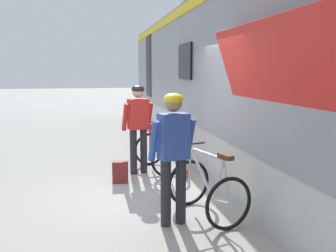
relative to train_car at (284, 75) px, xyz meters
The scene contains 8 objects.
ground_plane 3.49m from the train_car, 160.66° to the right, with size 80.00×80.00×0.00m, color #A09E99.
train_car is the anchor object (origin of this frame).
cyclist_near_in_blue 3.37m from the train_car, 143.10° to the right, with size 0.65×0.39×1.76m.
cyclist_far_in_red 2.96m from the train_car, 166.10° to the left, with size 0.66×0.41×1.76m.
bicycle_near_silver 3.16m from the train_car, 139.00° to the right, with size 0.97×1.22×0.99m.
bicycle_far_red 2.89m from the train_car, 161.49° to the left, with size 0.91×1.19×0.99m.
backpack_on_platform 3.61m from the train_car, behind, with size 0.28×0.18×0.40m, color maroon.
water_bottle_near_the_bikes 2.66m from the train_car, behind, with size 0.07×0.07×0.19m, color red.
Camera 1 is at (-0.91, -5.71, 2.04)m, focal length 40.26 mm.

